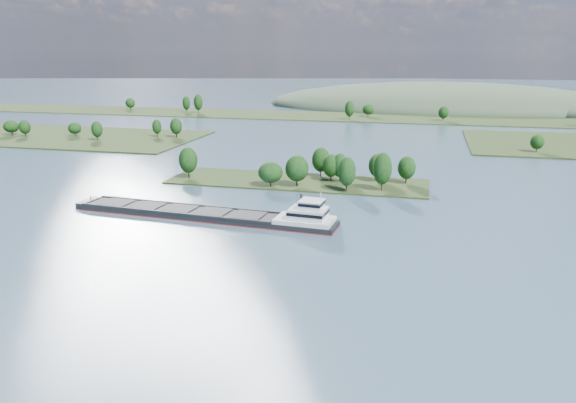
# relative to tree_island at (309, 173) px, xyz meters

# --- Properties ---
(ground) EXTENTS (1800.00, 1800.00, 0.00)m
(ground) POSITION_rel_tree_island_xyz_m (-5.05, -58.34, -4.28)
(ground) COLOR #354A5D
(ground) RESTS_ON ground
(tree_island) EXTENTS (100.00, 31.00, 15.25)m
(tree_island) POSITION_rel_tree_island_xyz_m (0.00, 0.00, 0.00)
(tree_island) COLOR #223216
(tree_island) RESTS_ON ground
(back_shoreline) EXTENTS (900.00, 60.00, 16.28)m
(back_shoreline) POSITION_rel_tree_island_xyz_m (4.76, 221.38, -3.52)
(back_shoreline) COLOR #223216
(back_shoreline) RESTS_ON ground
(hill_west) EXTENTS (320.00, 160.00, 44.00)m
(hill_west) POSITION_rel_tree_island_xyz_m (54.95, 321.66, -4.28)
(hill_west) COLOR #374A33
(hill_west) RESTS_ON ground
(cargo_barge) EXTENTS (86.17, 17.08, 11.58)m
(cargo_barge) POSITION_rel_tree_island_xyz_m (-17.17, -51.69, -2.82)
(cargo_barge) COLOR black
(cargo_barge) RESTS_ON ground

